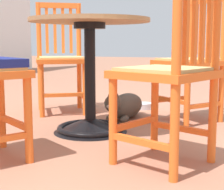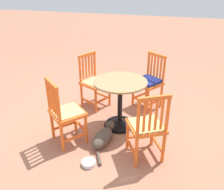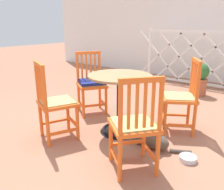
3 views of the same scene
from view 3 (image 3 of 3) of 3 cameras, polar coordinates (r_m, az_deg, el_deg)
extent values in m
plane|color=#A36B51|center=(2.89, -0.64, -9.92)|extent=(24.00, 24.00, 0.00)
cube|color=white|center=(5.97, 23.57, 16.52)|extent=(10.00, 0.20, 2.80)
cylinder|color=white|center=(5.87, 9.12, 9.85)|extent=(0.06, 0.06, 1.20)
cube|color=white|center=(5.40, 22.95, 2.25)|extent=(3.03, 0.04, 0.05)
cube|color=white|center=(5.26, 24.34, 13.74)|extent=(3.03, 0.04, 0.05)
cube|color=white|center=(5.75, 11.34, 9.59)|extent=(1.09, 0.02, 1.09)
cube|color=white|center=(5.54, 16.02, 9.00)|extent=(1.09, 0.02, 1.09)
cube|color=white|center=(5.37, 21.02, 8.30)|extent=(1.09, 0.02, 1.09)
cube|color=white|center=(5.75, 11.34, 9.59)|extent=(1.09, 0.02, 1.09)
cube|color=white|center=(5.54, 16.02, 9.00)|extent=(1.09, 0.02, 1.09)
cube|color=white|center=(5.37, 21.02, 8.30)|extent=(1.09, 0.02, 1.09)
cone|color=black|center=(2.98, 1.77, -7.95)|extent=(0.48, 0.48, 0.10)
torus|color=black|center=(2.99, 1.77, -8.38)|extent=(0.44, 0.44, 0.04)
cylinder|color=black|center=(2.86, 1.83, -2.08)|extent=(0.07, 0.07, 0.66)
cylinder|color=black|center=(2.78, 1.89, 4.03)|extent=(0.20, 0.20, 0.04)
cylinder|color=#9E754C|center=(2.77, 1.90, 4.68)|extent=(0.76, 0.76, 0.02)
cylinder|color=orange|center=(2.88, 12.77, -5.53)|extent=(0.04, 0.04, 0.45)
cylinder|color=orange|center=(3.20, 12.18, -3.21)|extent=(0.04, 0.04, 0.45)
cylinder|color=orange|center=(2.86, 19.85, -1.38)|extent=(0.04, 0.04, 0.91)
cylinder|color=orange|center=(3.18, 18.54, 0.53)|extent=(0.04, 0.04, 0.91)
cube|color=orange|center=(2.94, 15.98, -7.13)|extent=(0.30, 0.20, 0.03)
cube|color=orange|center=(3.25, 15.08, -4.70)|extent=(0.30, 0.20, 0.03)
cube|color=orange|center=(3.06, 12.39, -5.27)|extent=(0.20, 0.30, 0.03)
cube|color=orange|center=(2.99, 15.94, -0.69)|extent=(0.55, 0.55, 0.04)
cube|color=tan|center=(2.99, 15.98, -0.29)|extent=(0.48, 0.48, 0.02)
cube|color=orange|center=(2.87, 20.00, 3.32)|extent=(0.03, 0.03, 0.39)
cube|color=orange|center=(2.93, 19.71, 3.63)|extent=(0.03, 0.03, 0.39)
cube|color=orange|center=(3.00, 19.44, 3.93)|extent=(0.03, 0.03, 0.39)
cube|color=orange|center=(3.06, 19.17, 4.21)|extent=(0.03, 0.03, 0.39)
cube|color=orange|center=(2.93, 19.98, 7.78)|extent=(0.23, 0.34, 0.04)
cylinder|color=orange|center=(3.44, -1.45, -1.37)|extent=(0.04, 0.04, 0.45)
cylinder|color=orange|center=(3.36, -7.00, -1.94)|extent=(0.04, 0.04, 0.45)
cylinder|color=orange|center=(3.69, -3.04, 3.60)|extent=(0.04, 0.04, 0.91)
cylinder|color=orange|center=(3.62, -8.24, 3.17)|extent=(0.04, 0.04, 0.91)
cube|color=orange|center=(3.62, -2.24, -1.84)|extent=(0.30, 0.21, 0.03)
cube|color=orange|center=(3.55, -7.51, -2.39)|extent=(0.30, 0.21, 0.03)
cube|color=orange|center=(3.41, -4.17, -2.53)|extent=(0.21, 0.30, 0.03)
cube|color=orange|center=(3.50, -4.96, 2.41)|extent=(0.55, 0.55, 0.04)
cube|color=tan|center=(3.49, -4.97, 2.76)|extent=(0.48, 0.48, 0.02)
cube|color=orange|center=(3.63, -4.14, 6.98)|extent=(0.03, 0.03, 0.39)
cube|color=orange|center=(3.61, -5.19, 6.91)|extent=(0.03, 0.03, 0.39)
cube|color=orange|center=(3.60, -6.25, 6.83)|extent=(0.03, 0.03, 0.39)
cube|color=orange|center=(3.58, -7.32, 6.76)|extent=(0.03, 0.03, 0.39)
cube|color=orange|center=(3.57, -5.82, 10.19)|extent=(0.23, 0.34, 0.04)
cube|color=navy|center=(3.48, -4.99, 3.24)|extent=(0.50, 0.50, 0.04)
cylinder|color=orange|center=(3.03, -10.70, -4.23)|extent=(0.04, 0.04, 0.45)
cylinder|color=orange|center=(2.74, -8.40, -6.51)|extent=(0.04, 0.04, 0.45)
cylinder|color=orange|center=(2.88, -17.36, -1.02)|extent=(0.04, 0.04, 0.91)
cylinder|color=orange|center=(2.56, -15.75, -3.09)|extent=(0.04, 0.04, 0.91)
cube|color=orange|center=(3.02, -13.68, -6.25)|extent=(0.16, 0.32, 0.03)
cube|color=orange|center=(2.72, -11.71, -8.78)|extent=(0.16, 0.32, 0.03)
cube|color=orange|center=(2.90, -9.56, -6.32)|extent=(0.32, 0.16, 0.03)
cube|color=orange|center=(2.77, -13.14, -1.92)|extent=(0.52, 0.52, 0.04)
cube|color=tan|center=(2.76, -13.17, -1.49)|extent=(0.46, 0.46, 0.02)
cube|color=orange|center=(2.76, -17.47, 3.04)|extent=(0.03, 0.03, 0.39)
cube|color=orange|center=(2.69, -17.16, 2.75)|extent=(0.03, 0.03, 0.39)
cube|color=orange|center=(2.63, -16.84, 2.44)|extent=(0.03, 0.03, 0.39)
cube|color=orange|center=(2.56, -16.51, 2.11)|extent=(0.03, 0.03, 0.39)
cube|color=orange|center=(2.62, -17.40, 7.05)|extent=(0.36, 0.18, 0.04)
cylinder|color=orange|center=(2.32, -0.29, -10.82)|extent=(0.04, 0.04, 0.45)
cylinder|color=orange|center=(2.41, 7.73, -9.87)|extent=(0.04, 0.04, 0.45)
cylinder|color=orange|center=(1.92, 2.00, -9.35)|extent=(0.04, 0.04, 0.91)
cylinder|color=orange|center=(2.03, 11.41, -8.20)|extent=(0.04, 0.04, 0.91)
cube|color=orange|center=(2.22, 0.73, -14.76)|extent=(0.28, 0.23, 0.03)
cube|color=orange|center=(2.31, 9.17, -13.57)|extent=(0.28, 0.23, 0.03)
cube|color=orange|center=(2.38, 3.78, -11.54)|extent=(0.23, 0.28, 0.03)
cube|color=orange|center=(2.12, 5.25, -7.43)|extent=(0.56, 0.56, 0.04)
cube|color=tan|center=(2.11, 5.27, -6.88)|extent=(0.49, 0.49, 0.02)
cube|color=orange|center=(1.85, 4.11, -2.86)|extent=(0.03, 0.03, 0.39)
cube|color=orange|center=(1.87, 6.10, -2.69)|extent=(0.03, 0.03, 0.39)
cube|color=orange|center=(1.89, 8.05, -2.52)|extent=(0.03, 0.03, 0.39)
cube|color=orange|center=(1.92, 9.94, -2.35)|extent=(0.03, 0.03, 0.39)
cube|color=orange|center=(1.82, 7.32, 3.63)|extent=(0.26, 0.32, 0.04)
ellipsoid|color=#4C4238|center=(2.65, 9.46, -10.46)|extent=(0.46, 0.24, 0.19)
ellipsoid|color=silver|center=(2.71, 7.70, -10.01)|extent=(0.19, 0.17, 0.14)
sphere|color=#4C4238|center=(2.76, 5.24, -7.87)|extent=(0.12, 0.12, 0.12)
ellipsoid|color=silver|center=(2.79, 4.56, -7.85)|extent=(0.05, 0.06, 0.04)
cone|color=#4C4238|center=(2.71, 5.04, -7.11)|extent=(0.04, 0.04, 0.04)
cone|color=#4C4238|center=(2.76, 5.89, -6.71)|extent=(0.04, 0.04, 0.04)
ellipsoid|color=#4C4238|center=(2.73, 5.83, -11.06)|extent=(0.13, 0.07, 0.05)
ellipsoid|color=#4C4238|center=(2.81, 7.26, -10.27)|extent=(0.13, 0.07, 0.05)
cylinder|color=#4C4238|center=(2.63, 16.35, -13.06)|extent=(0.21, 0.14, 0.04)
cylinder|color=#B25B3D|center=(4.73, 20.33, 1.87)|extent=(0.28, 0.28, 0.32)
torus|color=#B25B3D|center=(4.70, 20.50, 3.52)|extent=(0.32, 0.32, 0.04)
sphere|color=#2D6B33|center=(4.67, 20.71, 5.42)|extent=(0.32, 0.32, 0.32)
cylinder|color=silver|center=(2.52, 17.99, -14.49)|extent=(0.17, 0.17, 0.05)
camera|label=1|loc=(4.05, -32.41, 3.97)|focal=58.81mm
camera|label=2|loc=(3.33, 65.89, 19.58)|focal=37.58mm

